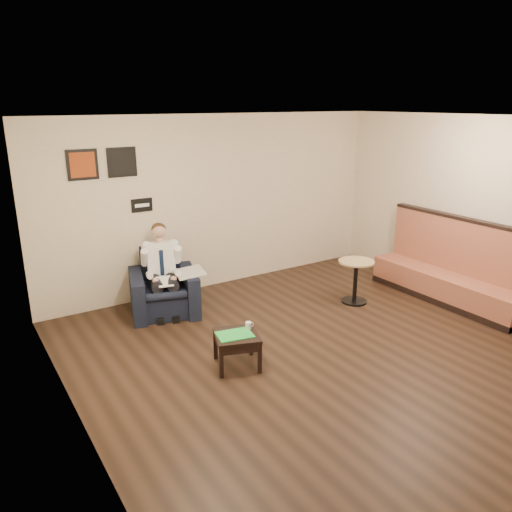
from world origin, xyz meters
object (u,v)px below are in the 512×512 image
armchair (163,283)px  smartphone (238,328)px  seated_man (164,275)px  cafe_table (355,282)px  green_folder (235,335)px  coffee_mug (248,325)px  side_table (237,350)px  banquette (449,261)px

armchair → smartphone: armchair is taller
armchair → seated_man: seated_man is taller
cafe_table → armchair: bearing=155.0°
green_folder → coffee_mug: (0.22, 0.06, 0.04)m
side_table → green_folder: 0.21m
seated_man → smartphone: (0.23, -1.68, -0.21)m
green_folder → cafe_table: 2.65m
side_table → armchair: bearing=93.1°
smartphone → banquette: size_ratio=0.05×
cafe_table → seated_man: bearing=157.3°
seated_man → cafe_table: bearing=-6.4°
banquette → cafe_table: 1.46m
coffee_mug → cafe_table: bearing=15.4°
coffee_mug → smartphone: 0.13m
armchair → coffee_mug: 1.89m
armchair → side_table: 1.94m
smartphone → banquette: (3.68, -0.13, 0.23)m
side_table → banquette: bearing=-0.2°
green_folder → smartphone: (0.12, 0.13, -0.00)m
armchair → seated_man: size_ratio=0.75×
green_folder → armchair: bearing=92.1°
cafe_table → coffee_mug: bearing=-164.6°
green_folder → coffee_mug: size_ratio=4.74×
smartphone → coffee_mug: bearing=-7.1°
side_table → cafe_table: cafe_table is taller
seated_man → banquette: (3.90, -1.82, 0.02)m
armchair → banquette: bearing=-10.2°
armchair → banquette: (3.87, -1.93, 0.19)m
smartphone → cafe_table: 2.50m
smartphone → banquette: banquette is taller
banquette → cafe_table: bearing=150.5°
armchair → green_folder: 1.93m
seated_man → side_table: (0.14, -1.80, -0.42)m
seated_man → banquette: banquette is taller
side_table → smartphone: smartphone is taller
smartphone → cafe_table: size_ratio=0.19×
side_table → cafe_table: 2.62m
side_table → banquette: 3.79m
armchair → seated_man: 0.20m
armchair → banquette: size_ratio=0.37×
side_table → banquette: size_ratio=0.20×
seated_man → coffee_mug: (0.33, -1.76, -0.17)m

